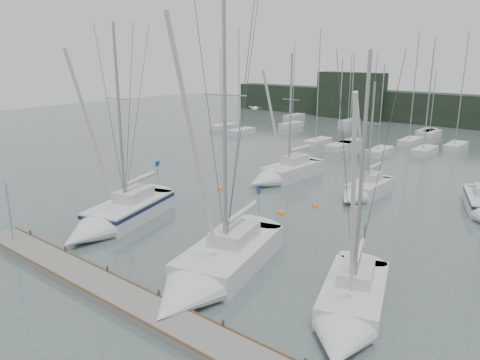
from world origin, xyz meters
name	(u,v)px	position (x,y,z in m)	size (l,w,h in m)	color
ground	(190,263)	(0.00, 0.00, 0.00)	(160.00, 160.00, 0.00)	#495855
dock	(116,294)	(0.00, -5.00, 0.20)	(24.00, 2.00, 0.40)	slate
far_treeline	(475,112)	(0.00, 62.00, 2.50)	(90.00, 4.00, 5.00)	black
far_building_left	(351,96)	(-20.00, 60.00, 4.00)	(12.00, 3.00, 8.00)	black
mast_forest	(414,138)	(-3.11, 44.70, 0.48)	(58.87, 26.59, 14.73)	silver
sailboat_near_left	(113,218)	(-7.96, 0.67, 0.62)	(5.77, 10.59, 14.35)	silver
sailboat_near_center	(209,273)	(2.50, -1.09, 0.59)	(5.96, 11.47, 16.05)	silver
sailboat_near_right	(348,314)	(9.69, -0.01, 0.50)	(5.14, 8.76, 12.50)	silver
sailboat_mid_b	(280,175)	(-5.82, 17.47, 0.61)	(3.31, 9.17, 12.21)	silver
sailboat_mid_c	(362,192)	(2.25, 17.37, 0.53)	(2.25, 6.80, 9.94)	silver
buoy_a	(281,213)	(-0.73, 10.16, 0.00)	(0.60, 0.60, 0.60)	orange
buoy_b	(356,208)	(3.02, 14.68, 0.00)	(0.45, 0.45, 0.45)	orange
buoy_c	(220,189)	(-8.40, 12.07, 0.00)	(0.55, 0.55, 0.55)	orange
dock_banner	(9,205)	(-10.05, -5.08, 2.61)	(0.56, 0.16, 3.74)	#999BA0
seagull	(255,108)	(1.95, 3.36, 8.51)	(0.95, 0.45, 0.19)	white
buoy_d	(315,206)	(0.39, 13.14, 0.00)	(0.52, 0.52, 0.52)	orange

